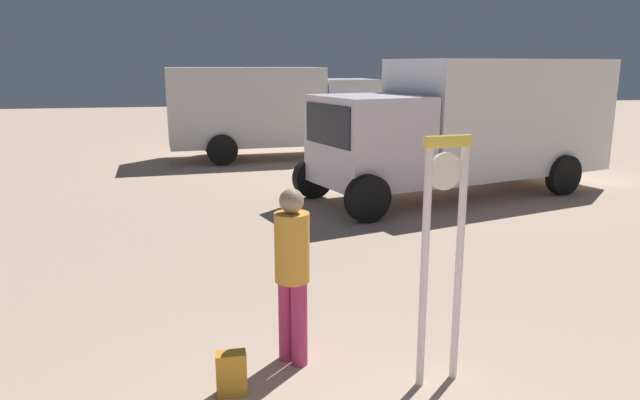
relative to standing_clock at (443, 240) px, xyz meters
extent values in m
cylinder|color=silver|center=(-0.18, -0.03, -0.27)|extent=(0.07, 0.07, 2.21)
cylinder|color=silver|center=(0.18, 0.02, -0.27)|extent=(0.07, 0.07, 2.21)
cube|color=yellow|center=(0.00, 0.00, 0.88)|extent=(0.45, 0.15, 0.10)
cylinder|color=silver|center=(0.00, 0.03, 0.62)|extent=(0.33, 0.09, 0.33)
cube|color=black|center=(-0.01, 0.05, 0.62)|extent=(0.03, 0.02, 0.08)
cube|color=black|center=(-0.01, 0.05, 0.62)|extent=(0.05, 0.02, 0.13)
cylinder|color=#B53163|center=(-1.21, 0.56, -0.95)|extent=(0.16, 0.16, 0.85)
cylinder|color=#B53163|center=(-1.31, 0.70, -0.95)|extent=(0.16, 0.16, 0.85)
cylinder|color=gold|center=(-1.26, 0.63, -0.18)|extent=(0.34, 0.34, 0.68)
sphere|color=#9B8165|center=(-1.26, 0.63, 0.28)|extent=(0.23, 0.23, 0.23)
cube|color=orange|center=(-1.89, 0.15, -1.17)|extent=(0.27, 0.15, 0.41)
cube|color=orange|center=(-1.89, 0.24, -1.23)|extent=(0.19, 0.04, 0.18)
cube|color=white|center=(4.74, 7.84, 0.35)|extent=(5.46, 3.52, 2.55)
cube|color=silver|center=(1.34, 6.89, -0.01)|extent=(2.43, 2.58, 1.82)
cube|color=black|center=(0.40, 6.63, 0.35)|extent=(0.51, 1.74, 0.80)
cylinder|color=black|center=(0.34, 7.80, -0.92)|extent=(0.93, 0.48, 0.90)
cylinder|color=black|center=(0.95, 5.59, -0.92)|extent=(0.93, 0.48, 0.90)
cylinder|color=black|center=(5.36, 9.20, -0.92)|extent=(0.93, 0.48, 0.90)
cylinder|color=black|center=(5.97, 7.00, -0.92)|extent=(0.93, 0.48, 0.90)
cube|color=silver|center=(-0.64, 13.68, 0.25)|extent=(4.80, 2.44, 2.34)
cube|color=silver|center=(2.60, 13.90, 0.07)|extent=(1.85, 2.13, 1.98)
cube|color=black|center=(3.46, 13.96, 0.46)|extent=(0.15, 1.70, 0.87)
cylinder|color=black|center=(3.30, 12.87, -0.92)|extent=(0.91, 0.31, 0.90)
cylinder|color=black|center=(3.16, 15.02, -0.92)|extent=(0.91, 0.31, 0.90)
cylinder|color=black|center=(-1.44, 12.54, -0.92)|extent=(0.91, 0.31, 0.90)
cylinder|color=black|center=(-1.59, 14.70, -0.92)|extent=(0.91, 0.31, 0.90)
camera|label=1|loc=(-2.08, -4.65, 1.53)|focal=32.87mm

